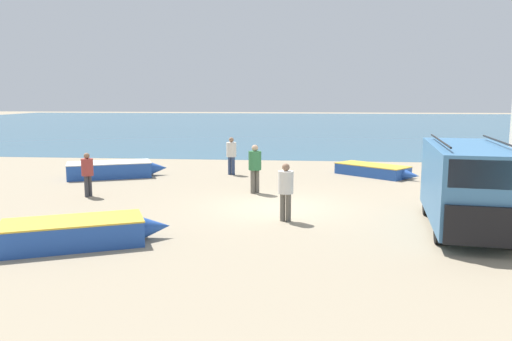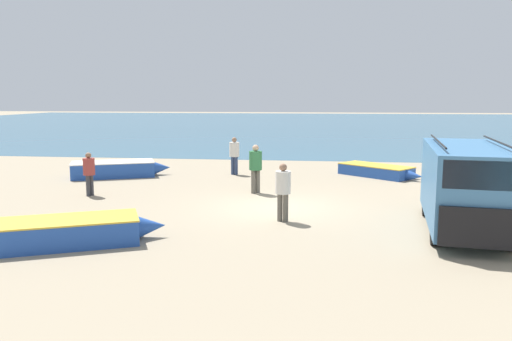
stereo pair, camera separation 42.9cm
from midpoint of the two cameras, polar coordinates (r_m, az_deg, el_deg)
The scene contains 10 objects.
ground_plane at distance 16.33m, azimuth 3.12°, elevation -4.20°, with size 200.00×200.00×0.00m, color gray.
sea_water at distance 68.00m, azimuth 6.35°, elevation 5.38°, with size 120.00×80.00×0.01m, color #33607A.
parked_van at distance 14.39m, azimuth 23.60°, elevation -1.50°, with size 2.54×5.29×2.43m.
fishing_rowboat_0 at distance 23.22m, azimuth 14.26°, elevation -0.03°, with size 3.61×3.22×0.51m.
fishing_rowboat_1 at distance 23.25m, azimuth -15.13°, elevation 0.17°, with size 4.41×2.87×0.69m.
fishing_rowboat_2 at distance 12.95m, azimuth -19.03°, elevation -6.57°, with size 4.01×2.65×0.64m.
fisherman_0 at distance 14.31m, azimuth 3.95°, elevation -1.88°, with size 0.44×0.44×1.69m.
fisherman_1 at distance 18.47m, azimuth 0.62°, elevation 0.71°, with size 0.48×0.48×1.82m.
fisherman_2 at distance 22.94m, azimuth -1.96°, elevation 2.08°, with size 0.45×0.45×1.73m.
fisherman_3 at distance 18.91m, azimuth -17.93°, elevation 0.05°, with size 0.42×0.42×1.59m.
Camera 2 is at (1.35, -15.87, 3.57)m, focal length 35.00 mm.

